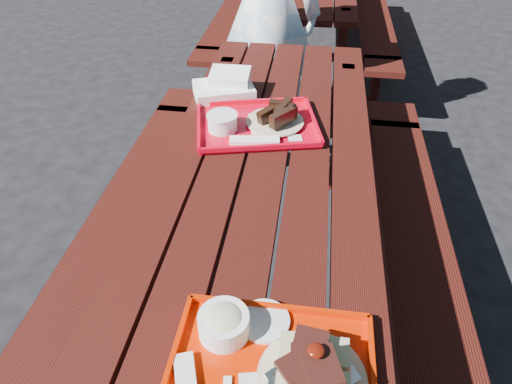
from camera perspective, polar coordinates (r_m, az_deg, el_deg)
ground at (r=2.05m, az=0.60°, el=-15.33°), size 60.00×60.00×0.00m
picnic_table_near at (r=1.63m, az=0.73°, el=-3.80°), size 1.41×2.40×0.75m
near_tray at (r=1.03m, az=1.98°, el=-20.17°), size 0.44×0.38×0.14m
far_tray at (r=1.77m, az=-0.13°, el=8.57°), size 0.52×0.45×0.08m
white_cloth at (r=2.00m, az=-3.82°, el=12.95°), size 0.29×0.26×0.10m
person at (r=2.78m, az=1.44°, el=21.93°), size 0.70×0.55×1.70m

